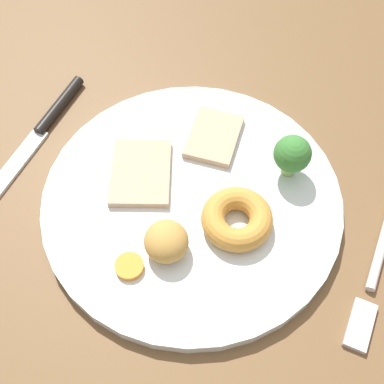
{
  "coord_description": "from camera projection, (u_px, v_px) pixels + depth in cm",
  "views": [
    {
      "loc": [
        -7.63,
        25.07,
        47.82
      ],
      "look_at": [
        3.16,
        1.16,
        6.0
      ],
      "focal_mm": 48.15,
      "sensor_mm": 36.0,
      "label": 1
    }
  ],
  "objects": [
    {
      "name": "fork",
      "position": [
        373.0,
        277.0,
        0.47
      ],
      "size": [
        2.04,
        15.26,
        0.9
      ],
      "rotation": [
        0.0,
        0.0,
        1.58
      ],
      "color": "silver",
      "rests_on": "dining_table"
    },
    {
      "name": "knife",
      "position": [
        43.0,
        127.0,
        0.56
      ],
      "size": [
        1.76,
        18.51,
        1.2
      ],
      "rotation": [
        0.0,
        0.0,
        1.56
      ],
      "color": "black",
      "rests_on": "dining_table"
    },
    {
      "name": "meat_slice_under",
      "position": [
        141.0,
        172.0,
        0.51
      ],
      "size": [
        8.5,
        9.48,
        0.8
      ],
      "primitive_type": "cube",
      "rotation": [
        0.0,
        0.0,
        5.12
      ],
      "color": "tan",
      "rests_on": "dinner_plate"
    },
    {
      "name": "yorkshire_pudding",
      "position": [
        237.0,
        219.0,
        0.48
      ],
      "size": [
        6.7,
        6.7,
        2.22
      ],
      "primitive_type": "torus",
      "color": "#C68938",
      "rests_on": "dinner_plate"
    },
    {
      "name": "dining_table",
      "position": [
        225.0,
        216.0,
        0.53
      ],
      "size": [
        120.0,
        84.0,
        3.6
      ],
      "primitive_type": "cube",
      "color": "brown",
      "rests_on": "ground"
    },
    {
      "name": "dinner_plate",
      "position": [
        192.0,
        201.0,
        0.51
      ],
      "size": [
        29.38,
        29.38,
        1.4
      ],
      "primitive_type": "cylinder",
      "color": "white",
      "rests_on": "dining_table"
    },
    {
      "name": "meat_slice_main",
      "position": [
        214.0,
        137.0,
        0.54
      ],
      "size": [
        5.78,
        7.21,
        0.8
      ],
      "primitive_type": "cube",
      "rotation": [
        0.0,
        0.0,
        4.85
      ],
      "color": "tan",
      "rests_on": "dinner_plate"
    },
    {
      "name": "roast_potato_left",
      "position": [
        166.0,
        241.0,
        0.46
      ],
      "size": [
        5.69,
        5.73,
        3.11
      ],
      "primitive_type": "ellipsoid",
      "rotation": [
        0.0,
        0.0,
        0.6
      ],
      "color": "#BC8C42",
      "rests_on": "dinner_plate"
    },
    {
      "name": "carrot_coin_front",
      "position": [
        129.0,
        266.0,
        0.46
      ],
      "size": [
        2.62,
        2.62,
        0.63
      ],
      "primitive_type": "cylinder",
      "color": "orange",
      "rests_on": "dinner_plate"
    },
    {
      "name": "broccoli_floret",
      "position": [
        292.0,
        155.0,
        0.49
      ],
      "size": [
        3.69,
        3.69,
        4.86
      ],
      "color": "#8CB766",
      "rests_on": "dinner_plate"
    }
  ]
}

